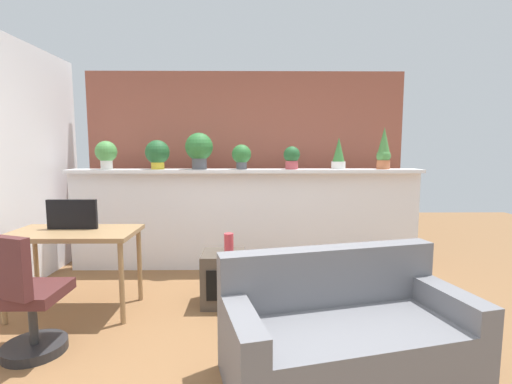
{
  "coord_description": "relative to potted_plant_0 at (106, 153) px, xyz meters",
  "views": [
    {
      "loc": [
        0.08,
        -2.5,
        1.48
      ],
      "look_at": [
        0.12,
        0.97,
        1.07
      ],
      "focal_mm": 26.07,
      "sensor_mm": 36.0,
      "label": 1
    }
  ],
  "objects": [
    {
      "name": "ground_plane",
      "position": [
        1.66,
        -1.97,
        -1.43
      ],
      "size": [
        12.0,
        12.0,
        0.0
      ],
      "primitive_type": "plane",
      "color": "brown"
    },
    {
      "name": "divider_wall",
      "position": [
        1.66,
        0.03,
        -0.83
      ],
      "size": [
        4.23,
        0.16,
        1.19
      ],
      "primitive_type": "cube",
      "color": "white",
      "rests_on": "ground"
    },
    {
      "name": "plant_shelf",
      "position": [
        1.66,
        -0.01,
        -0.21
      ],
      "size": [
        4.23,
        0.33,
        0.04
      ],
      "primitive_type": "cube",
      "color": "white",
      "rests_on": "divider_wall"
    },
    {
      "name": "brick_wall_behind",
      "position": [
        1.66,
        0.63,
        -0.18
      ],
      "size": [
        4.23,
        0.1,
        2.5
      ],
      "primitive_type": "cube",
      "color": "#9E5442",
      "rests_on": "ground"
    },
    {
      "name": "potted_plant_0",
      "position": [
        0.0,
        0.0,
        0.0
      ],
      "size": [
        0.25,
        0.25,
        0.34
      ],
      "color": "silver",
      "rests_on": "plant_shelf"
    },
    {
      "name": "potted_plant_1",
      "position": [
        0.6,
        0.02,
        -0.0
      ],
      "size": [
        0.29,
        0.29,
        0.35
      ],
      "color": "gold",
      "rests_on": "plant_shelf"
    },
    {
      "name": "potted_plant_2",
      "position": [
        1.11,
        -0.0,
        0.05
      ],
      "size": [
        0.33,
        0.33,
        0.43
      ],
      "color": "#4C4C51",
      "rests_on": "plant_shelf"
    },
    {
      "name": "potted_plant_3",
      "position": [
        1.61,
        -0.0,
        -0.03
      ],
      "size": [
        0.23,
        0.23,
        0.3
      ],
      "color": "#4C4C51",
      "rests_on": "plant_shelf"
    },
    {
      "name": "potted_plant_4",
      "position": [
        2.22,
        -0.0,
        -0.05
      ],
      "size": [
        0.2,
        0.2,
        0.27
      ],
      "color": "#B7474C",
      "rests_on": "plant_shelf"
    },
    {
      "name": "potted_plant_5",
      "position": [
        2.79,
        0.03,
        -0.02
      ],
      "size": [
        0.17,
        0.17,
        0.38
      ],
      "color": "silver",
      "rests_on": "plant_shelf"
    },
    {
      "name": "potted_plant_6",
      "position": [
        3.33,
        0.01,
        0.03
      ],
      "size": [
        0.17,
        0.17,
        0.5
      ],
      "color": "#C66B42",
      "rests_on": "plant_shelf"
    },
    {
      "name": "desk",
      "position": [
        0.14,
        -1.2,
        -0.76
      ],
      "size": [
        1.1,
        0.6,
        0.75
      ],
      "color": "#99754C",
      "rests_on": "ground"
    },
    {
      "name": "tv_monitor",
      "position": [
        0.1,
        -1.12,
        -0.54
      ],
      "size": [
        0.45,
        0.04,
        0.27
      ],
      "primitive_type": "cube",
      "color": "black",
      "rests_on": "desk"
    },
    {
      "name": "office_chair",
      "position": [
        0.13,
        -1.94,
        -1.04
      ],
      "size": [
        0.5,
        0.51,
        0.91
      ],
      "color": "#262628",
      "rests_on": "ground"
    },
    {
      "name": "side_cube_shelf",
      "position": [
        1.46,
        -1.04,
        -1.18
      ],
      "size": [
        0.4,
        0.41,
        0.5
      ],
      "color": "#4C4238",
      "rests_on": "ground"
    },
    {
      "name": "vase_on_shelf",
      "position": [
        1.52,
        -1.07,
        -0.83
      ],
      "size": [
        0.09,
        0.09,
        0.19
      ],
      "primitive_type": "cylinder",
      "color": "#CC3D47",
      "rests_on": "side_cube_shelf"
    },
    {
      "name": "couch",
      "position": [
        2.34,
        -2.2,
        -1.14
      ],
      "size": [
        1.7,
        1.11,
        0.8
      ],
      "color": "slate",
      "rests_on": "ground"
    }
  ]
}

